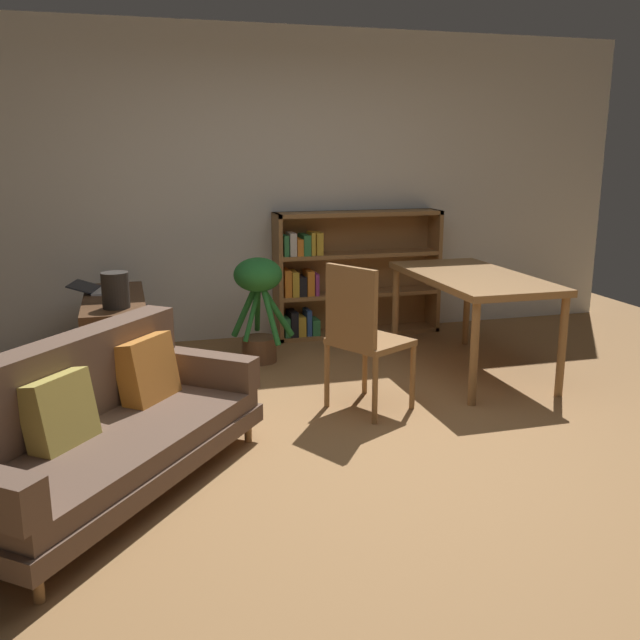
{
  "coord_description": "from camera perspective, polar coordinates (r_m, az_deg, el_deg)",
  "views": [
    {
      "loc": [
        -1.28,
        -3.49,
        1.67
      ],
      "look_at": [
        -0.16,
        0.5,
        0.66
      ],
      "focal_mm": 39.26,
      "sensor_mm": 36.0,
      "label": 1
    }
  ],
  "objects": [
    {
      "name": "desk_speaker",
      "position": [
        4.96,
        -16.34,
        2.35
      ],
      "size": [
        0.18,
        0.18,
        0.25
      ],
      "color": "#2D2823",
      "rests_on": "media_console"
    },
    {
      "name": "dining_table",
      "position": [
        5.41,
        12.3,
        2.87
      ],
      "size": [
        0.77,
        1.5,
        0.76
      ],
      "color": "olive",
      "rests_on": "ground_plane"
    },
    {
      "name": "bookshelf",
      "position": [
        6.42,
        2.09,
        3.71
      ],
      "size": [
        1.53,
        0.3,
        1.13
      ],
      "color": "olive",
      "rests_on": "ground_plane"
    },
    {
      "name": "media_console",
      "position": [
        5.42,
        -16.25,
        -1.52
      ],
      "size": [
        0.44,
        1.22,
        0.62
      ],
      "color": "#56351E",
      "rests_on": "ground_plane"
    },
    {
      "name": "ground_plane",
      "position": [
        4.08,
        4.14,
        -10.5
      ],
      "size": [
        8.16,
        8.16,
        0.0
      ],
      "primitive_type": "plane",
      "color": "#9E7042"
    },
    {
      "name": "potted_floor_plant",
      "position": [
        5.57,
        -5.03,
        1.88
      ],
      "size": [
        0.5,
        0.56,
        0.85
      ],
      "color": "brown",
      "rests_on": "ground_plane"
    },
    {
      "name": "dining_chair_near",
      "position": [
        4.48,
        3.45,
        -0.94
      ],
      "size": [
        0.58,
        0.6,
        0.97
      ],
      "color": "olive",
      "rests_on": "ground_plane"
    },
    {
      "name": "back_wall_panel",
      "position": [
        6.33,
        -4.07,
        10.79
      ],
      "size": [
        6.8,
        0.1,
        2.7
      ],
      "primitive_type": "cube",
      "color": "silver",
      "rests_on": "ground_plane"
    },
    {
      "name": "open_laptop",
      "position": [
        5.58,
        -17.45,
        2.41
      ],
      "size": [
        0.45,
        0.39,
        0.07
      ],
      "color": "silver",
      "rests_on": "media_console"
    },
    {
      "name": "fabric_couch",
      "position": [
        3.68,
        -17.82,
        -8.11
      ],
      "size": [
        1.71,
        1.87,
        0.75
      ],
      "color": "olive",
      "rests_on": "ground_plane"
    }
  ]
}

